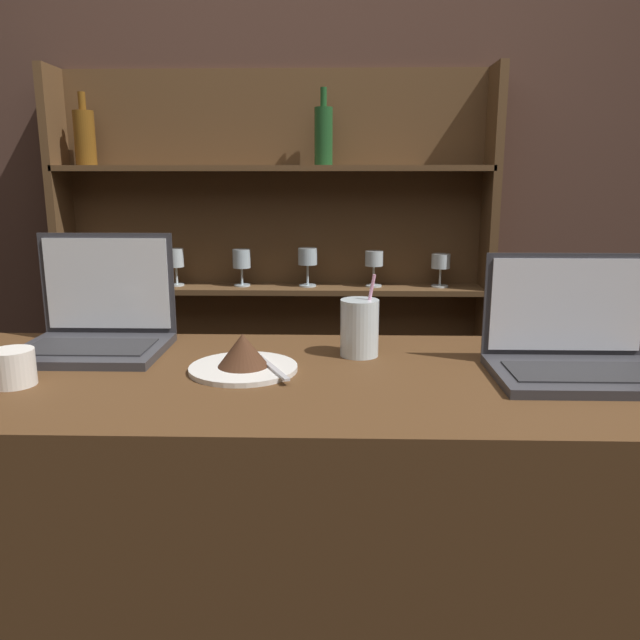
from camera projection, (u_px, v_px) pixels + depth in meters
name	position (u px, v px, depth m)	size (l,w,h in m)	color
bar_counter	(276.00, 596.00, 1.32)	(1.92, 0.61, 0.99)	#4C3019
back_wall	(304.00, 180.00, 2.33)	(7.00, 0.06, 2.70)	#4C3328
back_shelf	(274.00, 300.00, 2.36)	(1.58, 0.18, 1.74)	brown
laptop_near	(98.00, 325.00, 1.37)	(0.31, 0.25, 0.25)	#333338
laptop_far	(577.00, 349.00, 1.20)	(0.33, 0.23, 0.23)	#333338
cake_plate	(243.00, 358.00, 1.22)	(0.21, 0.21, 0.08)	silver
water_glass	(360.00, 328.00, 1.32)	(0.08, 0.08, 0.18)	silver
coffee_cup	(13.00, 368.00, 1.13)	(0.08, 0.08, 0.07)	silver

